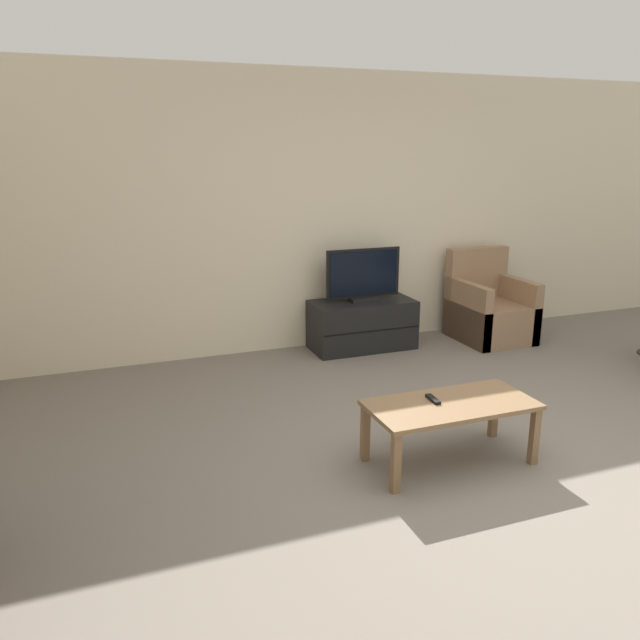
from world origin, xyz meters
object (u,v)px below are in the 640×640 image
at_px(tv, 363,277).
at_px(coffee_table, 451,410).
at_px(remote, 433,399).
at_px(tv_stand, 362,325).
at_px(armchair, 489,311).

xyz_separation_m(tv, coffee_table, (-0.46, -2.38, -0.38)).
bearing_deg(coffee_table, remote, 142.78).
relative_size(tv_stand, armchair, 1.11).
xyz_separation_m(tv, armchair, (1.39, -0.17, -0.44)).
xyz_separation_m(tv, remote, (-0.55, -2.31, -0.32)).
height_order(armchair, remote, armchair).
relative_size(tv, remote, 5.11).
height_order(tv, armchair, tv).
height_order(armchair, coffee_table, armchair).
bearing_deg(tv, tv_stand, 90.00).
bearing_deg(tv_stand, armchair, -6.85).
bearing_deg(remote, armchair, 51.85).
distance_m(tv, coffee_table, 2.45).
bearing_deg(armchair, tv, 173.23).
xyz_separation_m(tv_stand, remote, (-0.55, -2.31, 0.18)).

